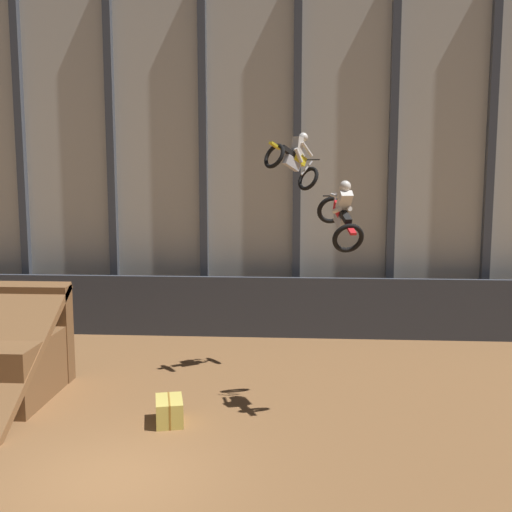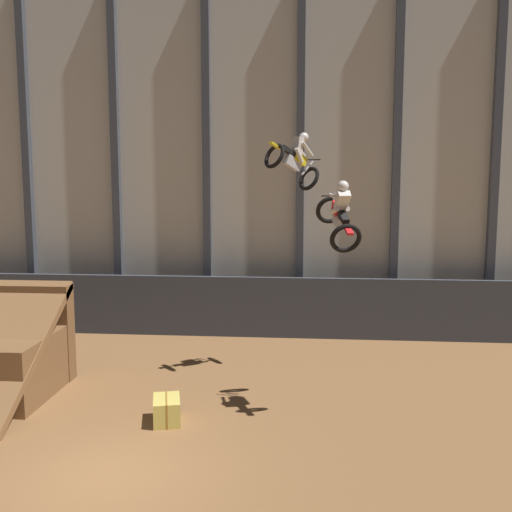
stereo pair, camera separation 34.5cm
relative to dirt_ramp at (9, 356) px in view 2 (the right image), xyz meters
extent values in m
plane|color=brown|center=(3.99, -4.14, -0.97)|extent=(60.00, 60.00, 0.00)
cube|color=beige|center=(3.99, 7.50, 5.46)|extent=(32.00, 0.12, 12.86)
cube|color=#3D424C|center=(-2.77, 7.30, 5.46)|extent=(0.28, 0.28, 12.86)
cube|color=#3D424C|center=(0.61, 7.30, 5.46)|extent=(0.28, 0.28, 12.86)
cube|color=#3D424C|center=(3.99, 7.30, 5.46)|extent=(0.28, 0.28, 12.86)
cube|color=#3D424C|center=(7.37, 7.30, 5.46)|extent=(0.28, 0.28, 12.86)
cube|color=#3D424C|center=(10.74, 7.30, 5.46)|extent=(0.28, 0.28, 12.86)
cube|color=#3D424C|center=(14.12, 7.30, 5.46)|extent=(0.28, 0.28, 12.86)
cube|color=#383D47|center=(3.99, 6.07, 0.09)|extent=(31.36, 0.20, 2.12)
cube|color=brown|center=(0.00, -0.14, -0.17)|extent=(2.42, 3.06, 1.59)
cube|color=brown|center=(0.00, 1.14, 0.36)|extent=(2.47, 0.50, 2.65)
torus|color=black|center=(7.68, 2.74, 4.56)|extent=(0.80, 0.82, 0.71)
torus|color=black|center=(6.75, 1.89, 5.16)|extent=(0.80, 0.82, 0.71)
cube|color=#B7B7BC|center=(7.22, 2.32, 4.99)|extent=(0.56, 0.53, 0.48)
cube|color=yellow|center=(7.40, 2.48, 5.09)|extent=(0.50, 0.49, 0.41)
cube|color=black|center=(7.14, 2.24, 5.28)|extent=(0.52, 0.49, 0.35)
cube|color=yellow|center=(6.77, 1.90, 5.44)|extent=(0.35, 0.34, 0.21)
cylinder|color=#B7B7BC|center=(7.64, 2.70, 4.85)|extent=(0.36, 0.34, 0.41)
cylinder|color=black|center=(7.69, 2.75, 5.08)|extent=(0.63, 0.28, 0.04)
cube|color=silver|center=(7.36, 2.45, 5.45)|extent=(0.37, 0.37, 0.52)
sphere|color=silver|center=(7.53, 2.60, 5.70)|extent=(0.43, 0.43, 0.35)
cylinder|color=silver|center=(7.24, 2.50, 5.19)|extent=(0.30, 0.29, 0.42)
cylinder|color=silver|center=(7.40, 2.32, 5.19)|extent=(0.30, 0.29, 0.42)
cylinder|color=silver|center=(7.42, 2.72, 5.37)|extent=(0.36, 0.34, 0.43)
cylinder|color=silver|center=(7.64, 2.48, 5.37)|extent=(0.36, 0.34, 0.43)
torus|color=black|center=(8.21, 0.28, 3.80)|extent=(0.80, 0.56, 0.71)
torus|color=black|center=(8.51, -0.96, 3.23)|extent=(0.80, 0.56, 0.71)
cube|color=#B7B7BC|center=(8.38, -0.43, 3.61)|extent=(0.31, 0.61, 0.47)
cube|color=red|center=(8.37, -0.36, 3.86)|extent=(0.31, 0.53, 0.40)
cube|color=black|center=(8.45, -0.72, 3.72)|extent=(0.29, 0.58, 0.34)
cube|color=red|center=(8.56, -1.15, 3.43)|extent=(0.22, 0.38, 0.20)
cylinder|color=#B7B7BC|center=(8.27, 0.03, 3.95)|extent=(0.07, 0.09, 0.55)
cylinder|color=black|center=(8.30, -0.10, 4.15)|extent=(0.66, 0.15, 0.04)
cube|color=silver|center=(8.44, -0.66, 4.05)|extent=(0.38, 0.52, 0.49)
sphere|color=silver|center=(8.45, -0.69, 4.39)|extent=(0.33, 0.39, 0.34)
cylinder|color=silver|center=(8.28, -0.53, 3.84)|extent=(0.21, 0.45, 0.19)
cylinder|color=silver|center=(8.52, -0.47, 3.84)|extent=(0.21, 0.45, 0.19)
cylinder|color=silver|center=(8.23, -0.49, 4.17)|extent=(0.20, 0.53, 0.11)
cylinder|color=silver|center=(8.54, -0.41, 4.17)|extent=(0.20, 0.53, 0.11)
cube|color=#CCB751|center=(4.50, -1.50, -0.69)|extent=(0.80, 1.02, 0.56)
cube|color=#996623|center=(4.50, -1.50, -0.69)|extent=(0.26, 0.89, 0.57)
camera|label=1|loc=(7.33, -14.38, 4.57)|focal=42.00mm
camera|label=2|loc=(7.68, -14.36, 4.57)|focal=42.00mm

